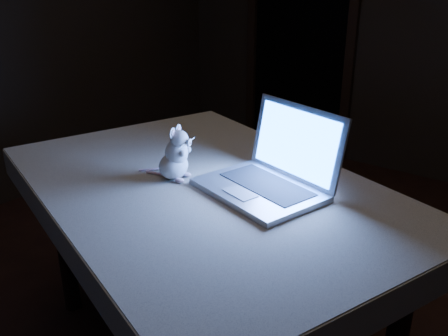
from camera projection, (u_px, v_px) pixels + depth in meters
The scene contains 6 objects.
back_wall at pixel (434, 13), 3.71m from camera, with size 4.50×0.04×2.60m, color black.
doorway at pixel (300, 34), 4.39m from camera, with size 1.06×0.36×2.13m, color black, non-canonical shape.
table at pixel (205, 277), 2.10m from camera, with size 1.58×1.01×0.85m, color black, non-canonical shape.
tablecloth at pixel (200, 197), 1.97m from camera, with size 1.70×1.13×0.12m, color beige, non-canonical shape.
laptop at pixel (260, 154), 1.80m from camera, with size 0.45×0.39×0.31m, color #AAAAAF, non-canonical shape.
plush_mouse at pixel (173, 153), 1.95m from camera, with size 0.16×0.16×0.22m, color silver, non-canonical shape.
Camera 1 is at (1.01, -1.55, 1.65)m, focal length 40.00 mm.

